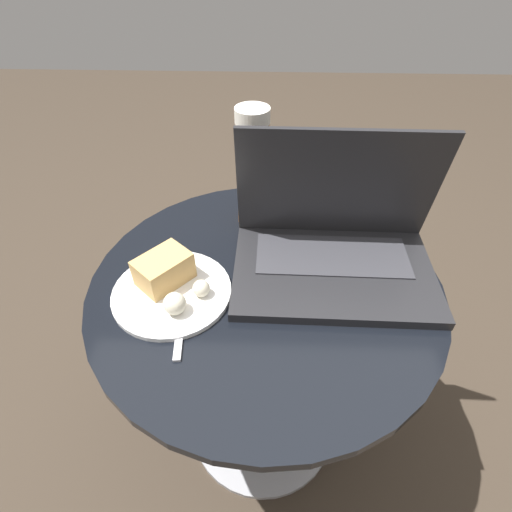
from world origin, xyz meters
The scene contains 6 objects.
ground_plane centered at (0.00, 0.00, 0.00)m, with size 6.00×6.00×0.00m, color #382D23.
table centered at (0.00, 0.00, 0.39)m, with size 0.64×0.64×0.56m.
laptop centered at (0.12, 0.05, 0.61)m, with size 0.37×0.24×0.25m.
beer_glass centered at (-0.03, 0.18, 0.68)m, with size 0.06×0.06×0.25m.
snack_plate centered at (-0.17, -0.03, 0.58)m, with size 0.21×0.21×0.06m.
fork centered at (-0.14, -0.07, 0.56)m, with size 0.03×0.18×0.00m.
Camera 1 is at (-0.00, -0.51, 1.08)m, focal length 28.00 mm.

